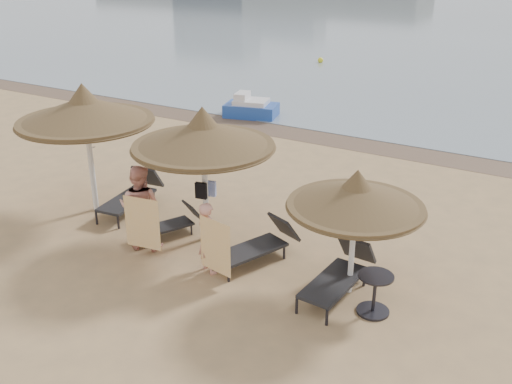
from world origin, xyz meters
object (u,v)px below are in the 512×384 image
lounger_near_left (174,222)px  pedal_boat (251,108)px  lounger_near_right (261,243)px  person_left (139,201)px  lounger_far_right (341,272)px  person_right (208,232)px  side_table (374,295)px  palapa_right (356,196)px  palapa_center (203,135)px  palapa_left (85,111)px  lounger_far_left (133,193)px

lounger_near_left → pedal_boat: (-3.64, 9.70, 0.04)m
lounger_near_right → person_left: (-2.60, -0.83, 0.74)m
lounger_far_right → pedal_boat: size_ratio=0.94×
person_right → pedal_boat: (-5.29, 10.65, -0.55)m
lounger_near_left → person_left: (-0.25, -0.82, 0.82)m
lounger_far_right → side_table: size_ratio=2.71×
palapa_right → person_right: (-2.83, -0.75, -1.14)m
lounger_far_right → person_left: bearing=-168.8°
lounger_near_left → palapa_right: bearing=23.8°
palapa_center → palapa_right: bearing=-6.7°
lounger_near_right → lounger_far_right: size_ratio=0.97×
palapa_right → lounger_far_right: 1.64m
lounger_near_right → pedal_boat: 11.40m
palapa_left → person_left: size_ratio=1.47×
person_left → person_right: size_ratio=1.25×
lounger_near_right → side_table: 2.85m
lounger_far_left → lounger_near_right: size_ratio=1.06×
side_table → person_right: size_ratio=0.44×
palapa_center → lounger_near_left: 2.34m
palapa_center → person_right: size_ratio=1.75×
palapa_center → side_table: bearing=-11.3°
lounger_far_left → lounger_near_left: size_ratio=1.33×
lounger_far_right → palapa_center: bearing=176.2°
palapa_left → side_table: palapa_left is taller
lounger_near_left → lounger_far_right: 4.33m
lounger_near_right → lounger_far_left: bearing=-167.3°
lounger_near_right → pedal_boat: pedal_boat is taller
palapa_left → pedal_boat: size_ratio=1.46×
lounger_near_left → person_right: size_ratio=0.91×
pedal_boat → lounger_near_right: bearing=-72.2°
lounger_near_left → lounger_far_right: bearing=22.6°
palapa_right → side_table: (0.64, -0.43, -1.68)m
palapa_left → palapa_center: 3.38m
person_left → pedal_boat: (-3.39, 10.52, -0.78)m
palapa_center → person_right: bearing=-53.6°
palapa_left → palapa_right: bearing=-2.4°
lounger_far_left → person_left: (1.56, -1.48, 0.71)m
lounger_near_left → person_right: bearing=-3.6°
lounger_far_right → person_right: bearing=-161.4°
palapa_center → lounger_far_left: bearing=170.7°
lounger_far_left → palapa_center: bearing=-16.8°
palapa_right → palapa_left: bearing=177.6°
person_left → lounger_far_left: bearing=-62.0°
lounger_far_right → lounger_near_left: bearing=-179.2°
person_right → lounger_far_left: bearing=-3.3°
palapa_left → palapa_right: 7.12m
palapa_left → side_table: bearing=-5.4°
lounger_near_left → person_left: size_ratio=0.73×
lounger_far_right → pedal_boat: bearing=133.1°
palapa_left → lounger_far_right: bearing=-3.2°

